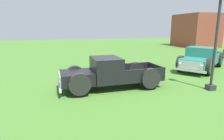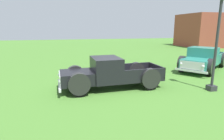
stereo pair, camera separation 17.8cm
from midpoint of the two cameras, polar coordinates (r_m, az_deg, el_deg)
ground_plane at (r=9.80m, az=-0.36°, el=-4.87°), size 80.00×80.00×0.00m
pickup_truck_foreground at (r=9.30m, az=-2.68°, el=-1.17°), size 2.14×5.08×1.53m
pickup_truck_behind_left at (r=14.66m, az=24.37°, el=2.91°), size 4.58×5.29×1.60m
lamp_post_near at (r=9.97m, az=28.01°, el=7.89°), size 0.36×0.36×4.53m
brick_pavilion at (r=32.96m, az=23.30°, el=10.71°), size 6.49×4.53×4.91m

